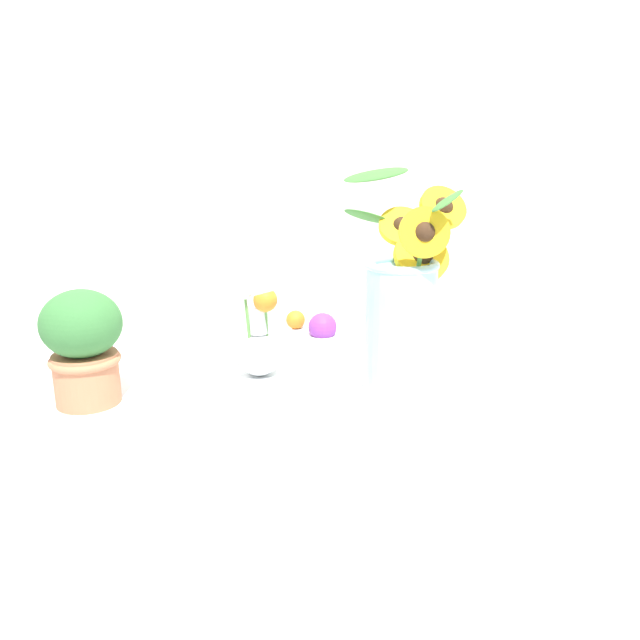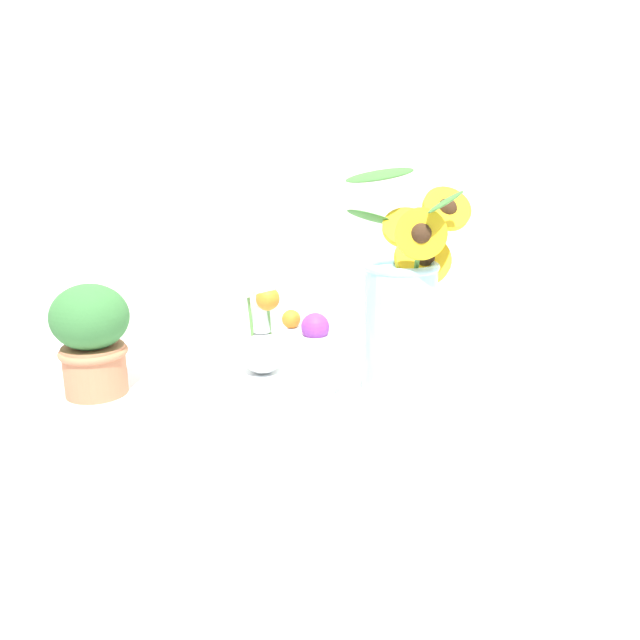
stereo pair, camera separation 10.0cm
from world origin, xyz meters
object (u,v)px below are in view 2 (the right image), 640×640
object	(u,v)px
mason_jar_sunflowers	(402,310)
vase_bulb_right	(263,336)
serving_tray	(320,390)
vase_small_center	(311,362)
potted_plant	(92,336)

from	to	relation	value
mason_jar_sunflowers	vase_bulb_right	xyz separation A→B (m)	(-0.23, 0.06, -0.06)
serving_tray	vase_small_center	world-z (taller)	vase_small_center
serving_tray	vase_small_center	size ratio (longest dim) A/B	3.46
vase_small_center	potted_plant	world-z (taller)	potted_plant
serving_tray	mason_jar_sunflowers	size ratio (longest dim) A/B	1.46
serving_tray	potted_plant	size ratio (longest dim) A/B	2.72
vase_small_center	potted_plant	size ratio (longest dim) A/B	0.79
mason_jar_sunflowers	vase_small_center	xyz separation A→B (m)	(-0.14, -0.07, -0.06)
vase_bulb_right	potted_plant	world-z (taller)	vase_bulb_right
serving_tray	vase_small_center	bearing A→B (deg)	-96.22
potted_plant	vase_small_center	bearing A→B (deg)	-13.04
mason_jar_sunflowers	serving_tray	bearing A→B (deg)	172.18
serving_tray	potted_plant	bearing A→B (deg)	-179.59
serving_tray	mason_jar_sunflowers	bearing A→B (deg)	-7.82
vase_small_center	potted_plant	bearing A→B (deg)	166.96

